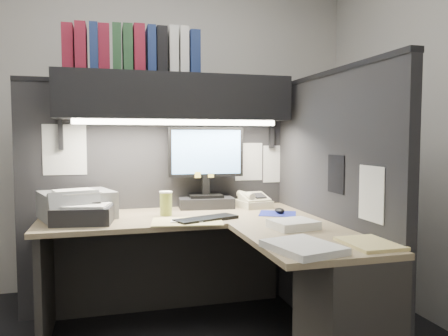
{
  "coord_description": "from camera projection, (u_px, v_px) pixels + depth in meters",
  "views": [
    {
      "loc": [
        -0.33,
        -2.2,
        1.23
      ],
      "look_at": [
        0.4,
        0.51,
        1.03
      ],
      "focal_mm": 35.0,
      "sensor_mm": 36.0,
      "label": 1
    }
  ],
  "objects": [
    {
      "name": "keyboard",
      "position": [
        206.0,
        219.0,
        2.64
      ],
      "size": [
        0.42,
        0.27,
        0.02
      ],
      "primitive_type": "cube",
      "rotation": [
        0.0,
        0.0,
        0.38
      ],
      "color": "black",
      "rests_on": "desk"
    },
    {
      "name": "manila_stack",
      "position": [
        370.0,
        243.0,
        2.03
      ],
      "size": [
        0.22,
        0.28,
        0.02
      ],
      "primitive_type": "cube",
      "rotation": [
        0.0,
        0.0,
        0.0
      ],
      "color": "#DBC97B",
      "rests_on": "desk"
    },
    {
      "name": "paper_stack_a",
      "position": [
        293.0,
        224.0,
        2.4
      ],
      "size": [
        0.26,
        0.23,
        0.05
      ],
      "primitive_type": "cube",
      "rotation": [
        0.0,
        0.0,
        0.15
      ],
      "color": "white",
      "rests_on": "desk"
    },
    {
      "name": "coffee_cup",
      "position": [
        166.0,
        204.0,
        2.8
      ],
      "size": [
        0.08,
        0.08,
        0.15
      ],
      "primitive_type": "cylinder",
      "rotation": [
        0.0,
        0.0,
        -0.02
      ],
      "color": "#B5B849",
      "rests_on": "desk"
    },
    {
      "name": "printer",
      "position": [
        77.0,
        205.0,
        2.72
      ],
      "size": [
        0.51,
        0.47,
        0.17
      ],
      "primitive_type": "cube",
      "rotation": [
        0.0,
        0.0,
        0.31
      ],
      "color": "gray",
      "rests_on": "desk"
    },
    {
      "name": "open_folder",
      "position": [
        187.0,
        222.0,
        2.58
      ],
      "size": [
        0.45,
        0.33,
        0.01
      ],
      "primitive_type": "cube",
      "rotation": [
        0.0,
        0.0,
        -0.16
      ],
      "color": "#DBC97B",
      "rests_on": "desk"
    },
    {
      "name": "telephone",
      "position": [
        254.0,
        202.0,
        3.13
      ],
      "size": [
        0.24,
        0.25,
        0.08
      ],
      "primitive_type": "cube",
      "rotation": [
        0.0,
        0.0,
        0.17
      ],
      "color": "beige",
      "rests_on": "desk"
    },
    {
      "name": "paper_stack_b",
      "position": [
        303.0,
        247.0,
        1.93
      ],
      "size": [
        0.33,
        0.37,
        0.03
      ],
      "primitive_type": "cube",
      "rotation": [
        0.0,
        0.0,
        0.23
      ],
      "color": "white",
      "rests_on": "desk"
    },
    {
      "name": "partition_back",
      "position": [
        159.0,
        197.0,
        3.14
      ],
      "size": [
        1.9,
        0.06,
        1.6
      ],
      "primitive_type": "cube",
      "color": "black",
      "rests_on": "floor"
    },
    {
      "name": "monitor",
      "position": [
        206.0,
        176.0,
        3.11
      ],
      "size": [
        0.53,
        0.26,
        0.57
      ],
      "rotation": [
        0.0,
        0.0,
        -0.08
      ],
      "color": "black",
      "rests_on": "desk"
    },
    {
      "name": "wall_front",
      "position": [
        303.0,
        69.0,
        0.76
      ],
      "size": [
        3.5,
        0.04,
        2.7
      ],
      "primitive_type": "cube",
      "color": "#BAB7B1",
      "rests_on": "floor"
    },
    {
      "name": "notebook_stack",
      "position": [
        84.0,
        214.0,
        2.56
      ],
      "size": [
        0.37,
        0.32,
        0.1
      ],
      "primitive_type": "cube",
      "rotation": [
        0.0,
        0.0,
        -0.14
      ],
      "color": "black",
      "rests_on": "desk"
    },
    {
      "name": "overhead_shelf",
      "position": [
        175.0,
        98.0,
        2.95
      ],
      "size": [
        1.55,
        0.34,
        0.3
      ],
      "primitive_type": "cube",
      "color": "black",
      "rests_on": "partition_back"
    },
    {
      "name": "binder_row",
      "position": [
        133.0,
        51.0,
        2.85
      ],
      "size": [
        0.86,
        0.26,
        0.31
      ],
      "color": "maroon",
      "rests_on": "overhead_shelf"
    },
    {
      "name": "mouse",
      "position": [
        280.0,
        211.0,
        2.86
      ],
      "size": [
        0.06,
        0.1,
        0.04
      ],
      "primitive_type": "ellipsoid",
      "rotation": [
        0.0,
        0.0,
        0.03
      ],
      "color": "black",
      "rests_on": "mousepad"
    },
    {
      "name": "partition_right",
      "position": [
        329.0,
        208.0,
        2.67
      ],
      "size": [
        0.06,
        1.5,
        1.6
      ],
      "primitive_type": "cube",
      "color": "black",
      "rests_on": "floor"
    },
    {
      "name": "desk",
      "position": [
        253.0,
        283.0,
        2.37
      ],
      "size": [
        1.7,
        1.53,
        0.73
      ],
      "color": "#978360",
      "rests_on": "floor"
    },
    {
      "name": "wall_back",
      "position": [
        147.0,
        123.0,
        3.65
      ],
      "size": [
        3.5,
        0.04,
        2.7
      ],
      "primitive_type": "cube",
      "color": "#BAB7B1",
      "rests_on": "floor"
    },
    {
      "name": "mousepad",
      "position": [
        278.0,
        214.0,
        2.86
      ],
      "size": [
        0.3,
        0.29,
        0.0
      ],
      "primitive_type": "cube",
      "rotation": [
        0.0,
        0.0,
        -0.43
      ],
      "color": "navy",
      "rests_on": "desk"
    },
    {
      "name": "pinned_papers",
      "position": [
        225.0,
        164.0,
        2.87
      ],
      "size": [
        1.76,
        1.31,
        0.51
      ],
      "color": "white",
      "rests_on": "partition_back"
    },
    {
      "name": "task_light_tube",
      "position": [
        179.0,
        122.0,
        2.82
      ],
      "size": [
        1.32,
        0.04,
        0.04
      ],
      "primitive_type": "cylinder",
      "rotation": [
        0.0,
        1.57,
        0.0
      ],
      "color": "white",
      "rests_on": "overhead_shelf"
    }
  ]
}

